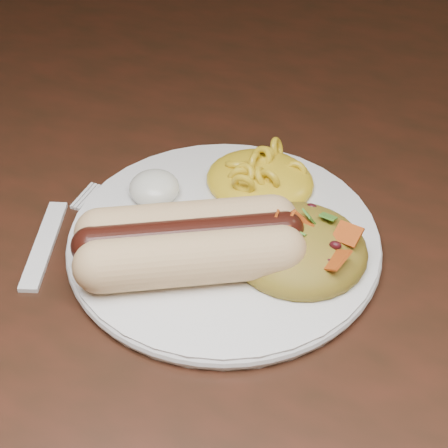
% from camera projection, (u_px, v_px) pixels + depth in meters
% --- Properties ---
extents(table, '(1.60, 0.90, 0.75)m').
position_uv_depth(table, '(352.00, 276.00, 0.65)').
color(table, '#38180F').
rests_on(table, floor).
extents(plate, '(0.29, 0.29, 0.01)m').
position_uv_depth(plate, '(224.00, 239.00, 0.54)').
color(plate, white).
rests_on(plate, table).
extents(hotdog, '(0.14, 0.13, 0.04)m').
position_uv_depth(hotdog, '(189.00, 241.00, 0.50)').
color(hotdog, '#D3B182').
rests_on(hotdog, plate).
extents(mac_and_cheese, '(0.12, 0.11, 0.04)m').
position_uv_depth(mac_and_cheese, '(260.00, 168.00, 0.57)').
color(mac_and_cheese, gold).
rests_on(mac_and_cheese, plate).
extents(sour_cream, '(0.05, 0.05, 0.03)m').
position_uv_depth(sour_cream, '(154.00, 184.00, 0.56)').
color(sour_cream, silver).
rests_on(sour_cream, plate).
extents(taco_salad, '(0.11, 0.10, 0.05)m').
position_uv_depth(taco_salad, '(299.00, 238.00, 0.51)').
color(taco_salad, orange).
rests_on(taco_salad, plate).
extents(fork, '(0.06, 0.12, 0.00)m').
position_uv_depth(fork, '(44.00, 244.00, 0.54)').
color(fork, white).
rests_on(fork, table).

